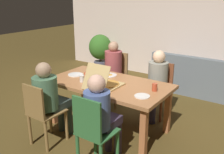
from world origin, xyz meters
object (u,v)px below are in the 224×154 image
person_0 (101,112)px  drinking_glass_2 (82,79)px  chair_2 (159,87)px  chair_0 (93,132)px  person_2 (156,79)px  drinking_glass_1 (87,76)px  potted_plant (100,49)px  drinking_glass_0 (155,87)px  person_1 (49,95)px  chair_3 (116,76)px  dining_table (108,88)px  plate_1 (109,75)px  chair_1 (42,113)px  couch (193,79)px  drinking_glass_3 (97,68)px  person_3 (111,69)px  plate_0 (76,75)px  plate_2 (142,96)px  pizza_box_0 (105,83)px

person_0 → drinking_glass_2: size_ratio=11.20×
drinking_glass_2 → chair_2: bearing=54.9°
chair_0 → chair_2: bearing=90.0°
person_2 → drinking_glass_1: size_ratio=10.91×
chair_0 → person_2: 1.73m
potted_plant → drinking_glass_0: bearing=-40.6°
person_1 → person_2: person_1 is taller
person_0 → chair_3: (-0.92, 1.72, -0.17)m
dining_table → plate_1: (-0.19, 0.29, 0.10)m
chair_0 → chair_1: size_ratio=1.05×
person_0 → couch: 3.14m
person_0 → person_1: (-0.92, 0.01, 0.00)m
person_2 → drinking_glass_3: 1.03m
potted_plant → drinking_glass_3: bearing=-54.0°
dining_table → chair_1: chair_1 is taller
chair_1 → drinking_glass_0: bearing=39.9°
drinking_glass_0 → drinking_glass_2: (-1.09, -0.30, -0.00)m
person_3 → chair_0: bearing=-61.8°
couch → potted_plant: bearing=177.7°
drinking_glass_0 → couch: size_ratio=0.06×
drinking_glass_1 → couch: 2.63m
person_2 → couch: (0.17, 1.55, -0.40)m
dining_table → chair_0: bearing=-64.7°
plate_1 → person_0: bearing=-59.5°
plate_0 → drinking_glass_0: size_ratio=2.30×
person_0 → drinking_glass_3: person_0 is taller
plate_0 → couch: couch is taller
person_2 → plate_2: bearing=-75.7°
pizza_box_0 → drinking_glass_1: 0.46m
chair_0 → person_3: person_3 is taller
potted_plant → chair_1: bearing=-65.6°
plate_1 → couch: bearing=68.4°
person_2 → plate_0: person_2 is taller
person_0 → potted_plant: bearing=127.1°
dining_table → chair_0: 1.06m
chair_1 → drinking_glass_1: size_ratio=8.64×
chair_3 → person_1: bearing=-90.0°
chair_0 → drinking_glass_1: size_ratio=9.06×
plate_0 → chair_2: bearing=39.8°
chair_0 → chair_3: 2.09m
person_3 → chair_3: bearing=90.0°
chair_2 → potted_plant: (-2.44, 1.51, 0.11)m
chair_2 → pizza_box_0: size_ratio=1.63×
chair_1 → drinking_glass_1: (0.09, 0.87, 0.32)m
plate_0 → couch: size_ratio=0.15×
dining_table → person_1: person_1 is taller
person_2 → chair_1: bearing=-118.3°
person_0 → person_2: (0.00, 1.57, -0.01)m
dining_table → drinking_glass_2: (-0.35, -0.21, 0.15)m
drinking_glass_3 → couch: drinking_glass_3 is taller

